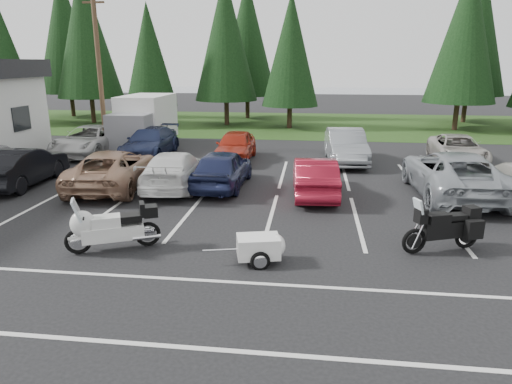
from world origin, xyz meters
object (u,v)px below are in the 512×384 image
object	(u,v)px
car_near_1	(22,166)
cargo_trailer	(258,249)
car_far_3	(346,146)
car_near_5	(315,177)
car_far_4	(458,149)
car_near_4	(222,168)
car_near_6	(453,174)
car_far_0	(90,140)
box_truck	(141,122)
adventure_motorcycle	(442,224)
utility_pole	(99,63)
touring_motorcycle	(112,223)
car_near_3	(175,170)
car_near_2	(113,169)
car_far_1	(150,142)
car_far_2	(235,146)

from	to	relation	value
car_near_1	cargo_trailer	distance (m)	11.93
car_far_3	car_near_5	bearing A→B (deg)	-107.50
car_near_1	car_far_4	distance (m)	19.63
car_near_4	car_near_6	distance (m)	8.60
car_far_4	car_far_0	bearing A→B (deg)	-176.57
car_near_5	car_far_3	xyz separation A→B (m)	(1.51, 5.97, 0.10)
box_truck	adventure_motorcycle	bearing A→B (deg)	-45.96
utility_pole	touring_motorcycle	bearing A→B (deg)	-64.65
car_near_3	car_far_0	xyz separation A→B (m)	(-6.49, 6.08, 0.04)
car_near_2	touring_motorcycle	bearing A→B (deg)	107.97
touring_motorcycle	adventure_motorcycle	bearing A→B (deg)	-18.25
box_truck	car_far_4	xyz separation A→B (m)	(16.79, -2.14, -0.78)
utility_pole	car_far_1	xyz separation A→B (m)	(3.33, -1.91, -3.97)
utility_pole	car_near_1	world-z (taller)	utility_pole
car_near_3	car_far_0	distance (m)	8.89
car_far_1	car_far_3	bearing A→B (deg)	-2.31
car_near_2	car_far_0	xyz separation A→B (m)	(-4.12, 6.38, 0.00)
car_near_6	utility_pole	bearing A→B (deg)	-25.38
car_near_3	cargo_trailer	xyz separation A→B (m)	(4.07, -6.56, -0.36)
cargo_trailer	adventure_motorcycle	xyz separation A→B (m)	(4.62, 1.30, 0.40)
car_near_1	car_near_6	world-z (taller)	car_near_6
car_near_2	car_near_5	world-z (taller)	car_near_2
utility_pole	car_far_3	xyz separation A→B (m)	(13.37, -2.26, -3.89)
car_far_0	car_near_6	bearing A→B (deg)	-17.71
car_near_3	car_far_4	world-z (taller)	car_near_3
car_near_2	adventure_motorcycle	world-z (taller)	adventure_motorcycle
car_near_6	car_near_1	bearing A→B (deg)	0.89
car_near_6	car_far_2	bearing A→B (deg)	-31.41
car_near_5	car_far_2	size ratio (longest dim) A/B	0.99
car_near_5	touring_motorcycle	xyz separation A→B (m)	(-5.20, -5.82, 0.03)
utility_pole	car_far_4	size ratio (longest dim) A/B	1.88
car_near_1	car_far_0	size ratio (longest dim) A/B	0.86
utility_pole	car_far_4	distance (m)	19.29
car_near_3	car_far_1	size ratio (longest dim) A/B	0.97
car_far_2	cargo_trailer	size ratio (longest dim) A/B	2.89
car_far_0	car_far_3	distance (m)	13.44
car_near_3	car_near_5	xyz separation A→B (m)	(5.43, -0.42, -0.00)
car_near_2	adventure_motorcycle	size ratio (longest dim) A/B	2.17
car_near_6	car_far_1	bearing A→B (deg)	-24.01
car_near_4	car_far_0	xyz separation A→B (m)	(-8.34, 5.81, -0.01)
utility_pole	car_near_5	size ratio (longest dim) A/B	2.10
car_near_4	car_near_6	bearing A→B (deg)	-179.09
car_near_4	adventure_motorcycle	bearing A→B (deg)	143.19
car_far_2	car_far_3	distance (m)	5.44
utility_pole	car_near_3	size ratio (longest dim) A/B	1.84
box_truck	car_far_4	distance (m)	16.95
car_near_2	car_near_6	bearing A→B (deg)	176.11
car_near_3	cargo_trailer	distance (m)	7.73
utility_pole	car_near_4	size ratio (longest dim) A/B	2.02
car_near_5	car_far_4	xyz separation A→B (m)	(6.93, 6.59, -0.04)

